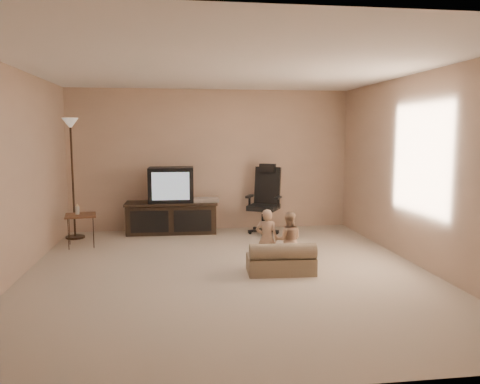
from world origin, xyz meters
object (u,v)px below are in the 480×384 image
(office_chair, at_px, (265,208))
(floor_lamp, at_px, (71,151))
(toddler_left, at_px, (267,239))
(child_sofa, at_px, (281,261))
(tv_stand, at_px, (172,206))
(toddler_right, at_px, (288,240))
(side_table, at_px, (80,216))

(office_chair, height_order, floor_lamp, floor_lamp)
(toddler_left, bearing_deg, office_chair, -83.95)
(office_chair, xyz_separation_m, child_sofa, (-0.25, -2.42, -0.27))
(tv_stand, xyz_separation_m, child_sofa, (1.35, -2.64, -0.31))
(tv_stand, bearing_deg, toddler_left, -61.88)
(office_chair, bearing_deg, child_sofa, -67.85)
(tv_stand, height_order, toddler_left, tv_stand)
(tv_stand, distance_m, floor_lamp, 1.88)
(tv_stand, distance_m, toddler_right, 2.83)
(toddler_left, bearing_deg, floor_lamp, -21.48)
(side_table, relative_size, floor_lamp, 0.34)
(office_chair, bearing_deg, tv_stand, -159.59)
(side_table, bearing_deg, office_chair, 11.75)
(office_chair, xyz_separation_m, side_table, (-2.98, -0.62, 0.05))
(side_table, bearing_deg, toddler_left, -31.15)
(child_sofa, xyz_separation_m, toddler_left, (-0.14, 0.24, 0.22))
(floor_lamp, distance_m, child_sofa, 4.01)
(child_sofa, bearing_deg, tv_stand, 120.01)
(tv_stand, relative_size, office_chair, 1.35)
(office_chair, relative_size, child_sofa, 1.42)
(tv_stand, height_order, toddler_right, tv_stand)
(toddler_right, bearing_deg, toddler_left, 13.40)
(office_chair, relative_size, floor_lamp, 0.61)
(side_table, xyz_separation_m, floor_lamp, (-0.22, 0.60, 0.96))
(child_sofa, bearing_deg, office_chair, 86.94)
(child_sofa, relative_size, toddler_right, 1.16)
(office_chair, height_order, toddler_right, office_chair)
(side_table, height_order, toddler_right, toddler_right)
(tv_stand, xyz_separation_m, side_table, (-1.38, -0.84, 0.00))
(tv_stand, relative_size, floor_lamp, 0.82)
(floor_lamp, relative_size, child_sofa, 2.33)
(floor_lamp, bearing_deg, toddler_right, -34.93)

